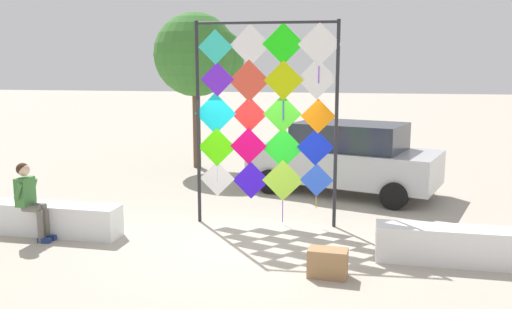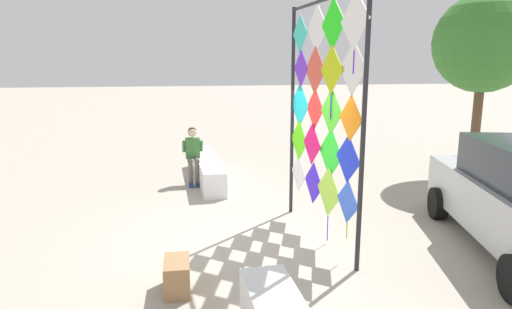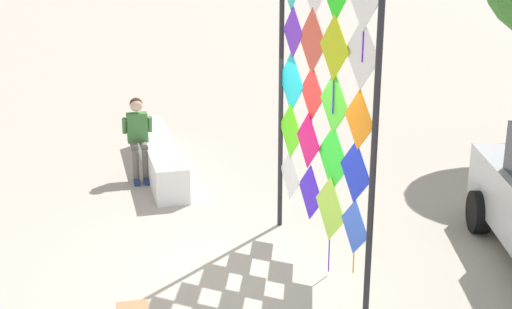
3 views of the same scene
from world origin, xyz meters
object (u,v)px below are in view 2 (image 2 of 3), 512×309
at_px(seated_vendor, 193,151).
at_px(tree_broadleaf, 491,44).
at_px(kite_display_rack, 322,106).
at_px(cardboard_box_large, 177,276).

bearing_deg(seated_vendor, tree_broadleaf, 83.87).
bearing_deg(tree_broadleaf, seated_vendor, -96.13).
bearing_deg(tree_broadleaf, kite_display_rack, -61.01).
bearing_deg(cardboard_box_large, tree_broadleaf, 119.23).
height_order(kite_display_rack, cardboard_box_large, kite_display_rack).
height_order(cardboard_box_large, tree_broadleaf, tree_broadleaf).
xyz_separation_m(seated_vendor, tree_broadleaf, (0.82, 7.66, 2.67)).
distance_m(kite_display_rack, tree_broadleaf, 6.69).
distance_m(cardboard_box_large, tree_broadleaf, 10.03).
xyz_separation_m(cardboard_box_large, tree_broadleaf, (-4.62, 8.26, 3.30)).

